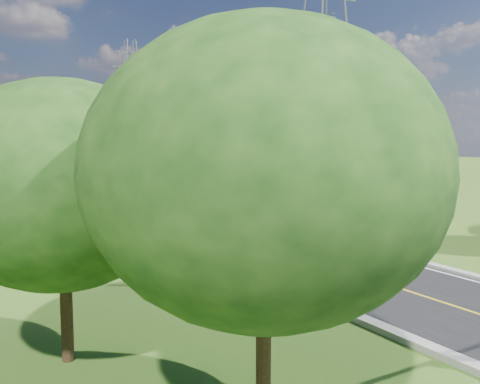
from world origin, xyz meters
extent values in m
plane|color=#285417|center=(0.00, 60.00, 0.00)|extent=(260.00, 260.00, 0.00)
cube|color=black|center=(0.00, 66.00, 0.03)|extent=(8.00, 150.00, 0.06)
cube|color=gray|center=(-4.25, 66.00, 0.11)|extent=(0.50, 150.00, 0.22)
cube|color=gray|center=(4.25, 66.00, 0.11)|extent=(0.50, 150.00, 0.22)
cylinder|color=slate|center=(5.20, 38.00, 1.20)|extent=(0.08, 0.08, 2.40)
cube|color=white|center=(5.20, 37.97, 2.00)|extent=(0.55, 0.04, 0.70)
cube|color=gray|center=(10.00, 140.00, 1.00)|extent=(1.20, 3.00, 2.00)
cube|color=gray|center=(0.00, 140.00, 2.60)|extent=(30.00, 3.00, 1.20)
cylinder|color=slate|center=(-6.00, 12.00, 5.00)|extent=(0.22, 0.22, 10.00)
cylinder|color=slate|center=(-7.40, 12.00, 9.60)|extent=(2.80, 0.12, 0.12)
cylinder|color=slate|center=(-4.60, 12.00, 9.60)|extent=(2.80, 0.12, 0.12)
cube|color=slate|center=(-8.70, 12.00, 9.55)|extent=(0.50, 0.25, 0.18)
cube|color=slate|center=(-3.30, 12.00, 9.55)|extent=(0.50, 0.25, 0.18)
cylinder|color=slate|center=(-6.00, 45.00, 5.00)|extent=(0.22, 0.22, 10.00)
cylinder|color=slate|center=(-7.40, 45.00, 9.60)|extent=(2.80, 0.12, 0.12)
cylinder|color=slate|center=(-4.60, 45.00, 9.60)|extent=(2.80, 0.12, 0.12)
cube|color=slate|center=(-8.70, 45.00, 9.55)|extent=(0.50, 0.25, 0.18)
cube|color=slate|center=(-3.30, 45.00, 9.55)|extent=(0.50, 0.25, 0.18)
cylinder|color=slate|center=(6.00, 78.00, 5.00)|extent=(0.22, 0.22, 10.00)
cylinder|color=slate|center=(4.60, 78.00, 9.60)|extent=(2.80, 0.12, 0.12)
cylinder|color=slate|center=(7.40, 78.00, 9.60)|extent=(2.80, 0.12, 0.12)
cube|color=slate|center=(3.30, 78.00, 9.55)|extent=(0.50, 0.25, 0.18)
cube|color=slate|center=(8.70, 78.00, 9.55)|extent=(0.50, 0.25, 0.18)
cube|color=slate|center=(26.00, 115.00, 21.84)|extent=(9.00, 0.25, 0.25)
cube|color=slate|center=(26.00, 115.00, 25.20)|extent=(7.00, 0.25, 0.25)
cylinder|color=black|center=(-14.00, 8.00, 1.53)|extent=(0.36, 0.36, 3.06)
ellipsoid|color=#14390F|center=(-14.00, 8.00, 5.27)|extent=(7.14, 7.14, 6.07)
cylinder|color=black|center=(-11.00, 2.00, 1.71)|extent=(0.36, 0.36, 3.42)
ellipsoid|color=#14390F|center=(-11.00, 2.00, 5.89)|extent=(7.98, 7.98, 6.78)
cylinder|color=black|center=(16.00, 30.00, 1.44)|extent=(0.36, 0.36, 2.88)
ellipsoid|color=#14390F|center=(16.00, 30.00, 4.96)|extent=(6.72, 6.72, 5.71)
cylinder|color=black|center=(15.00, 52.00, 1.26)|extent=(0.36, 0.36, 2.52)
ellipsoid|color=#14390F|center=(15.00, 52.00, 4.34)|extent=(5.88, 5.88, 5.00)
cylinder|color=black|center=(17.00, 76.00, 1.53)|extent=(0.36, 0.36, 3.06)
ellipsoid|color=#14390F|center=(17.00, 76.00, 5.27)|extent=(7.14, 7.14, 6.07)
cylinder|color=black|center=(14.50, 100.00, 1.17)|extent=(0.36, 0.36, 2.34)
ellipsoid|color=#14390F|center=(14.50, 100.00, 4.03)|extent=(5.46, 5.46, 4.64)
cylinder|color=black|center=(18.00, 120.00, 1.35)|extent=(0.36, 0.36, 2.70)
ellipsoid|color=#14390F|center=(18.00, 120.00, 4.65)|extent=(6.30, 6.30, 5.36)
imported|color=silver|center=(1.60, 55.38, 1.37)|extent=(2.50, 9.45, 2.61)
imported|color=white|center=(-1.34, 76.73, 1.65)|extent=(3.96, 11.62, 3.17)
camera|label=1|loc=(-17.43, -7.72, 6.77)|focal=40.00mm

